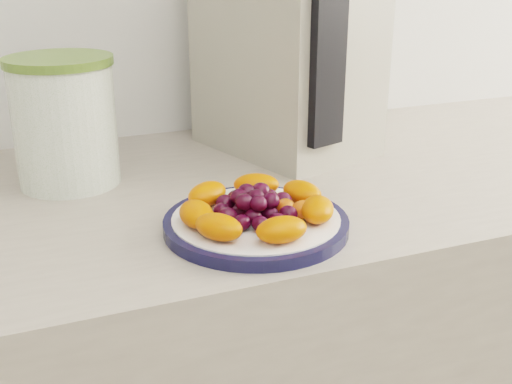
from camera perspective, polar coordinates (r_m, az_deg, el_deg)
name	(u,v)px	position (r m, az deg, el deg)	size (l,w,h in m)	color
plate_rim	(256,224)	(0.79, 0.00, -2.86)	(0.23, 0.23, 0.01)	#121434
plate_face	(256,223)	(0.79, 0.00, -2.79)	(0.21, 0.21, 0.02)	white
canister	(65,126)	(0.96, -16.59, 5.67)	(0.15, 0.15, 0.17)	#406721
canister_lid	(58,61)	(0.95, -17.18, 11.10)	(0.15, 0.15, 0.01)	#55722C
appliance_body	(286,46)	(1.08, 2.70, 12.83)	(0.20, 0.28, 0.35)	#A49E8D
appliance_panel	(327,58)	(0.94, 6.35, 11.79)	(0.06, 0.02, 0.26)	black
fruit_plate	(259,206)	(0.78, 0.23, -1.27)	(0.20, 0.19, 0.04)	#D84602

